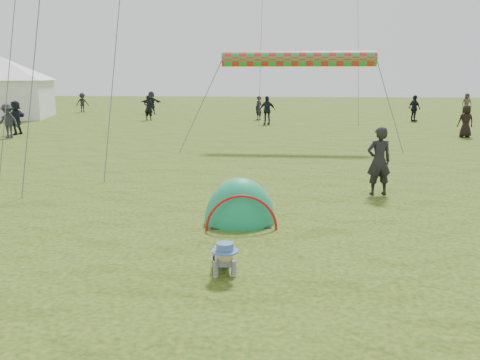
# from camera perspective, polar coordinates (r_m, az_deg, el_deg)

# --- Properties ---
(ground) EXTENTS (140.00, 140.00, 0.00)m
(ground) POSITION_cam_1_polar(r_m,az_deg,el_deg) (8.97, 5.17, -8.74)
(ground) COLOR #13370B
(crawling_toddler) EXTENTS (0.67, 0.85, 0.58)m
(crawling_toddler) POSITION_cam_1_polar(r_m,az_deg,el_deg) (8.36, -1.73, -8.09)
(crawling_toddler) COLOR black
(crawling_toddler) RESTS_ON ground
(popup_tent) EXTENTS (1.66, 1.44, 1.92)m
(popup_tent) POSITION_cam_1_polar(r_m,az_deg,el_deg) (11.23, -0.01, -4.58)
(popup_tent) COLOR #18975F
(popup_tent) RESTS_ON ground
(standing_adult) EXTENTS (0.72, 0.56, 1.76)m
(standing_adult) POSITION_cam_1_polar(r_m,az_deg,el_deg) (14.14, 14.59, 1.97)
(standing_adult) COLOR black
(standing_adult) RESTS_ON ground
(event_marquee) EXTENTS (8.49, 8.49, 4.75)m
(event_marquee) POSITION_cam_1_polar(r_m,az_deg,el_deg) (42.86, -24.24, 9.25)
(event_marquee) COLOR white
(event_marquee) RESTS_ON ground
(crowd_person_3) EXTENTS (1.15, 0.73, 1.69)m
(crowd_person_3) POSITION_cam_1_polar(r_m,az_deg,el_deg) (28.58, -23.54, 5.78)
(crowd_person_3) COLOR #292930
(crowd_person_3) RESTS_ON ground
(crowd_person_4) EXTENTS (0.79, 0.52, 1.61)m
(crowd_person_4) POSITION_cam_1_polar(r_m,az_deg,el_deg) (48.11, 23.03, 7.57)
(crowd_person_4) COLOR #433931
(crowd_person_4) RESTS_ON ground
(crowd_person_5) EXTENTS (0.83, 1.71, 1.76)m
(crowd_person_5) POSITION_cam_1_polar(r_m,az_deg,el_deg) (30.24, -22.80, 6.15)
(crowd_person_5) COLOR #1B232C
(crowd_person_5) RESTS_ON ground
(crowd_person_6) EXTENTS (0.69, 0.71, 1.64)m
(crowd_person_6) POSITION_cam_1_polar(r_m,az_deg,el_deg) (37.32, 2.00, 7.69)
(crowd_person_6) COLOR black
(crowd_person_6) RESTS_ON ground
(crowd_person_7) EXTENTS (0.98, 0.90, 1.63)m
(crowd_person_7) POSITION_cam_1_polar(r_m,az_deg,el_deg) (41.65, -21.50, 7.28)
(crowd_person_7) COLOR black
(crowd_person_7) RESTS_ON ground
(crowd_person_8) EXTENTS (0.88, 1.11, 1.76)m
(crowd_person_8) POSITION_cam_1_polar(r_m,az_deg,el_deg) (37.71, 18.11, 7.27)
(crowd_person_8) COLOR black
(crowd_person_8) RESTS_ON ground
(crowd_person_10) EXTENTS (0.85, 0.62, 1.60)m
(crowd_person_10) POSITION_cam_1_polar(r_m,az_deg,el_deg) (28.91, 22.94, 5.79)
(crowd_person_10) COLOR black
(crowd_person_10) RESTS_ON ground
(crowd_person_11) EXTENTS (1.66, 0.53, 1.79)m
(crowd_person_11) POSITION_cam_1_polar(r_m,az_deg,el_deg) (43.66, -9.44, 8.14)
(crowd_person_11) COLOR #1B282E
(crowd_person_11) RESTS_ON ground
(crowd_person_12) EXTENTS (0.66, 0.48, 1.70)m
(crowd_person_12) POSITION_cam_1_polar(r_m,az_deg,el_deg) (37.42, -9.74, 7.59)
(crowd_person_12) COLOR black
(crowd_person_12) RESTS_ON ground
(crowd_person_14) EXTENTS (1.12, 0.73, 1.78)m
(crowd_person_14) POSITION_cam_1_polar(r_m,az_deg,el_deg) (33.71, 2.93, 7.43)
(crowd_person_14) COLOR black
(crowd_person_14) RESTS_ON ground
(crowd_person_15) EXTENTS (1.19, 1.09, 1.60)m
(crowd_person_15) POSITION_cam_1_polar(r_m,az_deg,el_deg) (47.07, -16.46, 7.92)
(crowd_person_15) COLOR #222327
(crowd_person_15) RESTS_ON ground
(rainbow_tube_kite) EXTENTS (6.39, 0.64, 0.64)m
(rainbow_tube_kite) POSITION_cam_1_polar(r_m,az_deg,el_deg) (22.97, 6.25, 12.74)
(rainbow_tube_kite) COLOR red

